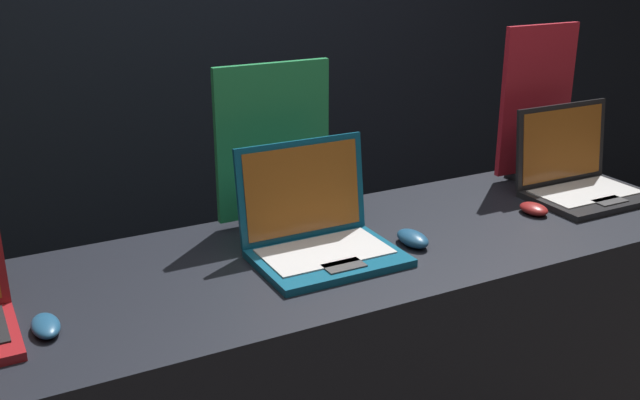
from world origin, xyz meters
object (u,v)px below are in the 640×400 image
at_px(mouse_front, 46,326).
at_px(laptop_middle, 318,230).
at_px(laptop_back, 578,176).
at_px(promo_stand_middle, 273,148).
at_px(mouse_back, 534,209).
at_px(mouse_middle, 413,238).
at_px(promo_stand_back, 536,106).

distance_m(mouse_front, laptop_middle, 0.72).
relative_size(mouse_front, laptop_middle, 0.30).
xyz_separation_m(laptop_middle, laptop_back, (0.96, 0.02, -0.00)).
distance_m(promo_stand_middle, mouse_back, 0.81).
bearing_deg(laptop_back, mouse_back, -164.94).
distance_m(laptop_middle, promo_stand_middle, 0.32).
bearing_deg(laptop_back, mouse_middle, -172.44).
bearing_deg(mouse_front, laptop_back, 4.01).
relative_size(mouse_front, laptop_back, 0.30).
bearing_deg(mouse_front, mouse_back, 2.05).
relative_size(laptop_middle, promo_stand_back, 0.72).
relative_size(mouse_middle, laptop_back, 0.31).
distance_m(mouse_middle, mouse_back, 0.46).
xyz_separation_m(mouse_middle, promo_stand_back, (0.71, 0.31, 0.23)).
bearing_deg(laptop_middle, mouse_back, -3.39).
bearing_deg(laptop_back, promo_stand_back, 90.00).
xyz_separation_m(laptop_middle, mouse_middle, (0.26, -0.07, -0.05)).
height_order(mouse_front, promo_stand_middle, promo_stand_middle).
height_order(promo_stand_middle, promo_stand_back, promo_stand_back).
distance_m(mouse_middle, promo_stand_back, 0.81).
bearing_deg(promo_stand_back, mouse_back, -130.59).
distance_m(laptop_middle, laptop_back, 0.96).
xyz_separation_m(mouse_front, promo_stand_back, (1.67, 0.34, 0.24)).
height_order(laptop_middle, promo_stand_back, promo_stand_back).
distance_m(promo_stand_middle, laptop_back, 1.01).
height_order(mouse_back, promo_stand_back, promo_stand_back).
bearing_deg(mouse_back, mouse_middle, -176.55).
bearing_deg(mouse_middle, laptop_back, 7.56).
bearing_deg(promo_stand_back, mouse_middle, -156.06).
bearing_deg(promo_stand_back, laptop_back, -90.00).
bearing_deg(promo_stand_middle, laptop_back, -14.67).
distance_m(laptop_middle, promo_stand_back, 1.01).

